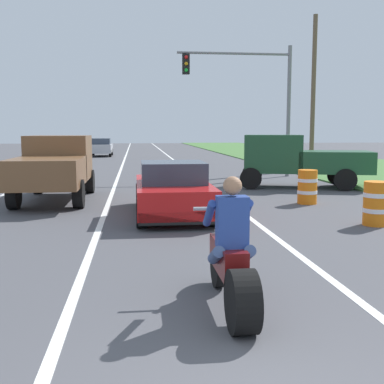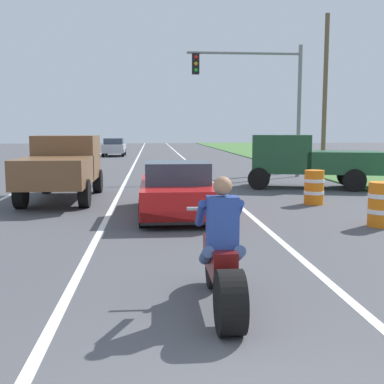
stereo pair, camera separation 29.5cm
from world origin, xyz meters
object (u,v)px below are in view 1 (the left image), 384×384
at_px(distant_car_far_ahead, 101,147).
at_px(pickup_truck_right_shoulder_dark_green, 298,158).
at_px(pickup_truck_left_lane_brown, 55,165).
at_px(construction_barrel_nearest, 376,203).
at_px(traffic_light_mast_near, 254,89).
at_px(motorcycle_with_rider, 232,263).
at_px(sports_car_red, 172,191).
at_px(construction_barrel_mid, 307,187).

bearing_deg(distant_car_far_ahead, pickup_truck_right_shoulder_dark_green, -69.32).
relative_size(pickup_truck_left_lane_brown, construction_barrel_nearest, 4.80).
distance_m(pickup_truck_left_lane_brown, pickup_truck_right_shoulder_dark_green, 8.89).
bearing_deg(traffic_light_mast_near, construction_barrel_nearest, -90.15).
relative_size(motorcycle_with_rider, sports_car_red, 0.51).
relative_size(sports_car_red, pickup_truck_right_shoulder_dark_green, 0.84).
relative_size(traffic_light_mast_near, construction_barrel_nearest, 6.00).
relative_size(motorcycle_with_rider, distant_car_far_ahead, 0.55).
relative_size(pickup_truck_left_lane_brown, construction_barrel_mid, 4.80).
height_order(sports_car_red, distant_car_far_ahead, distant_car_far_ahead).
bearing_deg(motorcycle_with_rider, traffic_light_mast_near, 75.37).
height_order(traffic_light_mast_near, construction_barrel_mid, traffic_light_mast_near).
xyz_separation_m(pickup_truck_right_shoulder_dark_green, traffic_light_mast_near, (-0.66, 4.39, 2.94)).
distance_m(pickup_truck_right_shoulder_dark_green, construction_barrel_nearest, 7.41).
distance_m(traffic_light_mast_near, construction_barrel_mid, 9.15).
height_order(motorcycle_with_rider, traffic_light_mast_near, traffic_light_mast_near).
distance_m(pickup_truck_left_lane_brown, construction_barrel_nearest, 9.27).
distance_m(motorcycle_with_rider, sports_car_red, 6.69).
bearing_deg(sports_car_red, pickup_truck_left_lane_brown, 138.09).
height_order(traffic_light_mast_near, construction_barrel_nearest, traffic_light_mast_near).
height_order(motorcycle_with_rider, pickup_truck_right_shoulder_dark_green, pickup_truck_right_shoulder_dark_green).
height_order(pickup_truck_right_shoulder_dark_green, distant_car_far_ahead, pickup_truck_right_shoulder_dark_green).
height_order(construction_barrel_mid, distant_car_far_ahead, distant_car_far_ahead).
xyz_separation_m(pickup_truck_right_shoulder_dark_green, construction_barrel_mid, (-1.08, -4.04, -0.60)).
xyz_separation_m(motorcycle_with_rider, pickup_truck_left_lane_brown, (-3.55, 9.71, 0.51)).
bearing_deg(construction_barrel_mid, traffic_light_mast_near, 87.09).
bearing_deg(traffic_light_mast_near, pickup_truck_right_shoulder_dark_green, -81.51).
height_order(pickup_truck_right_shoulder_dark_green, construction_barrel_mid, pickup_truck_right_shoulder_dark_green).
relative_size(pickup_truck_left_lane_brown, pickup_truck_right_shoulder_dark_green, 0.93).
height_order(sports_car_red, pickup_truck_right_shoulder_dark_green, pickup_truck_right_shoulder_dark_green).
height_order(pickup_truck_right_shoulder_dark_green, traffic_light_mast_near, traffic_light_mast_near).
relative_size(sports_car_red, pickup_truck_left_lane_brown, 0.90).
bearing_deg(pickup_truck_right_shoulder_dark_green, construction_barrel_nearest, -95.33).
xyz_separation_m(sports_car_red, pickup_truck_left_lane_brown, (-3.37, 3.03, 0.48)).
height_order(pickup_truck_right_shoulder_dark_green, construction_barrel_nearest, pickup_truck_right_shoulder_dark_green).
bearing_deg(distant_car_far_ahead, traffic_light_mast_near, -66.76).
relative_size(motorcycle_with_rider, pickup_truck_right_shoulder_dark_green, 0.43).
height_order(motorcycle_with_rider, sports_car_red, motorcycle_with_rider).
distance_m(traffic_light_mast_near, distant_car_far_ahead, 21.26).
relative_size(construction_barrel_nearest, distant_car_far_ahead, 0.25).
distance_m(motorcycle_with_rider, construction_barrel_nearest, 6.47).
relative_size(pickup_truck_left_lane_brown, distant_car_far_ahead, 1.20).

